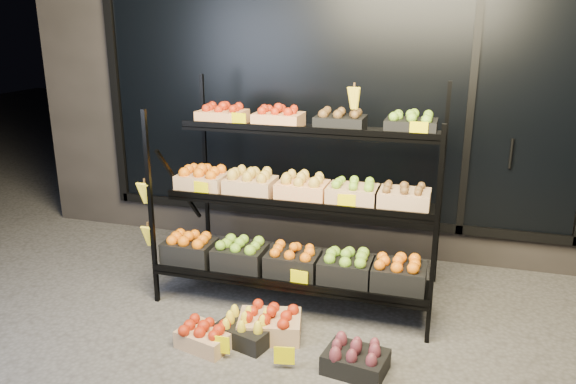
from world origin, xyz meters
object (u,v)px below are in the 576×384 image
(display_rack, at_px, (297,201))
(floor_crate_midright, at_px, (270,323))
(floor_crate_midleft, at_px, (246,329))
(floor_crate_left, at_px, (206,335))

(display_rack, bearing_deg, floor_crate_midright, -91.07)
(floor_crate_midleft, xyz_separation_m, floor_crate_midright, (0.13, 0.11, 0.01))
(floor_crate_left, bearing_deg, display_rack, 81.74)
(floor_crate_left, xyz_separation_m, floor_crate_midright, (0.37, 0.25, 0.01))
(display_rack, height_order, floor_crate_midleft, display_rack)
(floor_crate_midright, bearing_deg, floor_crate_midleft, -153.75)
(floor_crate_left, bearing_deg, floor_crate_midright, 48.70)
(floor_crate_left, relative_size, floor_crate_midleft, 0.92)
(display_rack, distance_m, floor_crate_midleft, 1.04)
(floor_crate_left, bearing_deg, floor_crate_midleft, 45.21)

